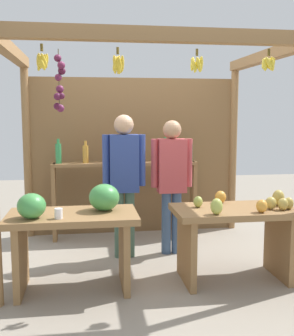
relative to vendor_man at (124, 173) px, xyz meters
name	(u,v)px	position (x,y,z in m)	size (l,w,h in m)	color
ground_plane	(144,256)	(0.22, -0.03, -0.97)	(12.00, 12.00, 0.00)	gray
market_stall	(139,134)	(0.22, 0.42, 0.41)	(2.93, 2.19, 2.33)	olive
fruit_counter_left	(74,226)	(-0.54, -0.81, -0.37)	(1.18, 0.64, 0.97)	olive
fruit_counter_right	(236,226)	(1.01, -0.82, -0.43)	(1.18, 0.64, 0.88)	olive
bottle_shelf_unit	(125,178)	(0.08, 0.75, -0.18)	(1.88, 0.22, 1.32)	olive
vendor_man	(124,173)	(0.00, 0.00, 0.00)	(0.48, 0.22, 1.61)	#41604D
vendor_woman	(172,175)	(0.55, 0.05, -0.04)	(0.48, 0.21, 1.55)	#3C567B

